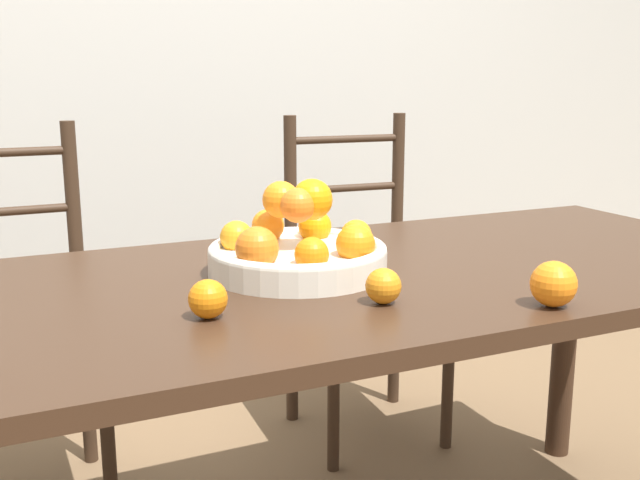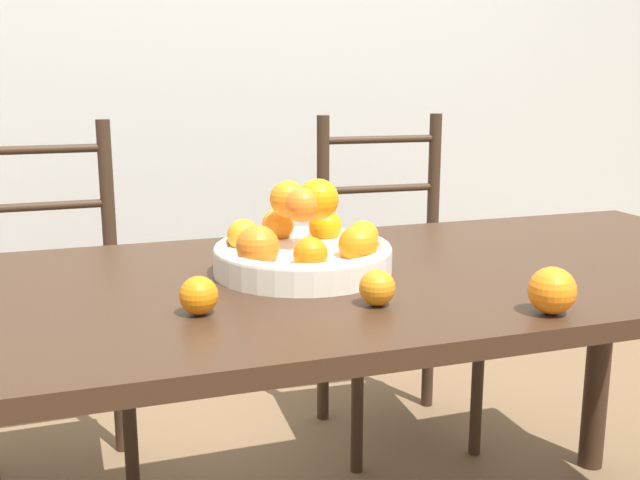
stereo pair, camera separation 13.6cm
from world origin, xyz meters
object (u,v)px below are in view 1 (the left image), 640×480
object	(u,v)px
chair_left	(13,335)
chair_right	(362,289)
orange_loose_0	(383,286)
orange_loose_2	(554,284)
orange_loose_1	(208,299)
fruit_bowl	(298,248)

from	to	relation	value
chair_left	chair_right	xyz separation A→B (m)	(1.03, -0.00, 0.00)
orange_loose_0	orange_loose_2	xyz separation A→B (m)	(0.25, -0.13, 0.01)
orange_loose_1	orange_loose_2	bearing A→B (deg)	-18.44
chair_left	chair_right	world-z (taller)	same
chair_left	chair_right	bearing A→B (deg)	-0.65
orange_loose_1	chair_right	distance (m)	1.21
orange_loose_1	orange_loose_2	xyz separation A→B (m)	(0.55, -0.18, 0.01)
orange_loose_1	chair_right	world-z (taller)	chair_right
orange_loose_2	chair_left	xyz separation A→B (m)	(-0.82, 1.08, -0.32)
chair_right	orange_loose_1	bearing A→B (deg)	-127.02
orange_loose_0	orange_loose_1	world-z (taller)	orange_loose_1
orange_loose_2	chair_right	xyz separation A→B (m)	(0.21, 1.08, -0.32)
fruit_bowl	orange_loose_0	size ratio (longest dim) A/B	5.66
orange_loose_0	chair_left	xyz separation A→B (m)	(-0.57, 0.95, -0.31)
chair_left	chair_right	distance (m)	1.03
fruit_bowl	orange_loose_1	bearing A→B (deg)	-140.55
orange_loose_0	chair_left	size ratio (longest dim) A/B	0.06
chair_right	chair_left	bearing A→B (deg)	-176.94
fruit_bowl	orange_loose_0	bearing A→B (deg)	-77.70
orange_loose_1	chair_left	distance (m)	0.99
fruit_bowl	chair_left	distance (m)	0.93
fruit_bowl	chair_left	world-z (taller)	chair_left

